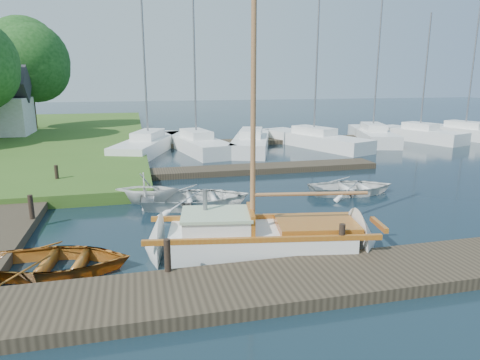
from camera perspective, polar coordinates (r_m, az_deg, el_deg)
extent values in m
plane|color=black|center=(15.72, 0.00, -4.26)|extent=(160.00, 160.00, 0.00)
cube|color=#30291D|center=(10.35, 8.19, -13.26)|extent=(18.00, 2.20, 0.30)
cube|color=#30291D|center=(17.74, -27.76, -3.28)|extent=(2.20, 18.00, 0.30)
cube|color=#30291D|center=(22.26, 1.00, 1.43)|extent=(14.00, 1.60, 0.30)
cube|color=#30291D|center=(33.74, 10.08, 5.35)|extent=(30.00, 1.60, 0.30)
cylinder|color=black|center=(10.39, -9.65, -9.87)|extent=(0.16, 0.16, 0.80)
cylinder|color=black|center=(11.55, 13.39, -7.61)|extent=(0.16, 0.16, 0.80)
cylinder|color=black|center=(15.48, -26.08, -3.24)|extent=(0.16, 0.16, 0.80)
cylinder|color=black|center=(20.25, -23.25, 0.71)|extent=(0.16, 0.16, 0.80)
cube|color=white|center=(12.13, 2.61, -8.60)|extent=(5.27, 2.82, 0.90)
cone|color=white|center=(12.83, 16.40, -7.90)|extent=(1.62, 2.15, 1.96)
cone|color=white|center=(12.17, -11.50, -8.80)|extent=(1.32, 2.10, 1.96)
cube|color=#973E11|center=(12.83, 2.15, -4.92)|extent=(6.13, 1.18, 0.14)
cube|color=#973E11|center=(11.08, 3.19, -7.97)|extent=(6.13, 1.18, 0.14)
cube|color=#973E11|center=(12.78, 18.03, -5.67)|extent=(0.31, 1.10, 0.14)
cube|color=white|center=(11.82, -3.18, -5.73)|extent=(2.01, 1.69, 0.44)
cube|color=#A9C59B|center=(11.74, -3.19, -4.58)|extent=(2.13, 1.80, 0.08)
cube|color=#973E11|center=(11.84, 1.44, -5.27)|extent=(0.36, 1.40, 0.60)
cylinder|color=slate|center=(11.93, -4.68, -2.65)|extent=(0.12, 0.12, 0.60)
cube|color=#973E11|center=(12.22, 10.15, -5.88)|extent=(2.42, 1.85, 0.20)
cylinder|color=olive|center=(11.22, 1.82, 13.95)|extent=(0.14, 0.14, 8.40)
cylinder|color=olive|center=(11.91, 9.39, -1.83)|extent=(3.17, 0.65, 0.10)
imported|color=#973E11|center=(11.86, -23.49, -9.47)|extent=(4.10, 3.22, 0.77)
imported|color=white|center=(16.33, -5.89, -2.09)|extent=(4.32, 3.23, 0.85)
imported|color=white|center=(17.07, -12.32, -0.87)|extent=(2.90, 2.66, 1.30)
imported|color=white|center=(18.69, 14.69, -0.65)|extent=(3.80, 2.87, 0.74)
cube|color=white|center=(29.06, -12.10, 4.57)|extent=(5.13, 9.13, 0.90)
cube|color=white|center=(28.96, -12.17, 5.94)|extent=(2.39, 3.41, 0.50)
cylinder|color=slate|center=(28.77, -12.69, 16.21)|extent=(0.12, 0.12, 10.85)
cube|color=white|center=(28.93, -5.83, 4.76)|extent=(3.80, 8.69, 0.90)
cube|color=white|center=(28.83, -5.86, 6.14)|extent=(1.95, 3.16, 0.50)
cylinder|color=slate|center=(28.61, -6.07, 14.59)|extent=(0.12, 0.12, 8.98)
cube|color=white|center=(29.45, 1.51, 4.98)|extent=(4.87, 8.81, 0.90)
cube|color=white|center=(29.36, 1.52, 6.33)|extent=(2.30, 3.29, 0.50)
cylinder|color=slate|center=(29.18, 1.59, 16.71)|extent=(0.12, 0.12, 11.09)
cube|color=white|center=(31.12, 9.79, 5.25)|extent=(5.36, 9.44, 0.90)
cube|color=white|center=(31.03, 9.84, 6.53)|extent=(2.46, 3.53, 0.50)
cylinder|color=slate|center=(30.88, 10.28, 17.14)|extent=(0.12, 0.12, 11.96)
cube|color=white|center=(34.59, 17.25, 5.65)|extent=(4.50, 8.44, 0.90)
cube|color=white|center=(34.51, 17.33, 6.80)|extent=(2.18, 3.14, 0.50)
cylinder|color=slate|center=(34.35, 17.92, 14.98)|extent=(0.12, 0.12, 10.35)
cube|color=white|center=(36.35, 22.81, 5.55)|extent=(4.35, 7.29, 0.90)
cube|color=white|center=(36.27, 22.91, 6.65)|extent=(2.12, 2.76, 0.50)
cylinder|color=slate|center=(36.09, 23.51, 13.00)|extent=(0.12, 0.12, 8.56)
cube|color=white|center=(39.03, 27.77, 5.53)|extent=(4.54, 8.65, 0.90)
cube|color=white|center=(38.96, 27.89, 6.55)|extent=(2.19, 3.21, 0.50)
cylinder|color=slate|center=(38.82, 28.74, 14.09)|extent=(0.12, 0.12, 10.80)
cylinder|color=#332114|center=(41.48, -25.85, 8.74)|extent=(0.36, 0.36, 3.67)
sphere|color=#143F12|center=(41.43, -26.39, 13.93)|extent=(6.73, 6.73, 6.73)
sphere|color=#143F12|center=(41.02, -25.71, 13.30)|extent=(5.71, 5.71, 5.71)
sphere|color=#143F12|center=(41.93, -26.93, 14.84)|extent=(6.12, 6.12, 6.12)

